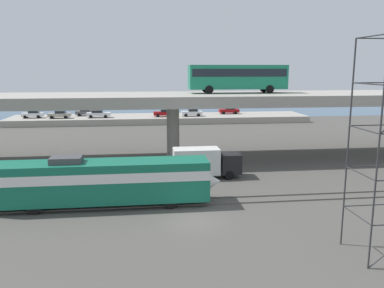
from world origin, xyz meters
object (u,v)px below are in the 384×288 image
(parked_car_5, at_px, (165,113))
(parked_car_6, at_px, (192,112))
(transit_bus_on_overpass, at_px, (238,76))
(parked_car_4, at_px, (60,114))
(parked_car_0, at_px, (229,110))
(train_locomotive, at_px, (115,179))
(service_truck_west, at_px, (205,162))
(parked_car_2, at_px, (86,112))
(parked_car_3, at_px, (98,114))
(parked_car_1, at_px, (33,114))

(parked_car_5, bearing_deg, parked_car_6, -179.02)
(transit_bus_on_overpass, height_order, parked_car_4, transit_bus_on_overpass)
(parked_car_0, bearing_deg, transit_bus_on_overpass, 79.07)
(train_locomotive, distance_m, service_truck_west, 11.28)
(service_truck_west, xyz_separation_m, parked_car_5, (-1.75, 41.76, 0.40))
(parked_car_2, xyz_separation_m, parked_car_3, (2.85, -3.58, 0.00))
(service_truck_west, height_order, parked_car_1, service_truck_west)
(parked_car_2, relative_size, parked_car_4, 1.01)
(parked_car_0, distance_m, parked_car_6, 9.10)
(parked_car_1, bearing_deg, parked_car_2, -164.89)
(train_locomotive, bearing_deg, transit_bus_on_overpass, 50.51)
(transit_bus_on_overpass, bearing_deg, parked_car_3, -57.62)
(parked_car_1, bearing_deg, parked_car_3, 175.95)
(parked_car_0, distance_m, parked_car_3, 27.52)
(train_locomotive, height_order, parked_car_6, train_locomotive)
(service_truck_west, height_order, parked_car_5, service_truck_west)
(parked_car_3, bearing_deg, parked_car_4, -178.62)
(parked_car_1, distance_m, parked_car_3, 12.79)
(parked_car_0, height_order, parked_car_3, same)
(transit_bus_on_overpass, height_order, service_truck_west, transit_bus_on_overpass)
(parked_car_3, bearing_deg, parked_car_1, 175.95)
(train_locomotive, distance_m, parked_car_0, 56.55)
(parked_car_6, bearing_deg, service_truck_west, 84.71)
(service_truck_west, distance_m, parked_car_5, 41.80)
(parked_car_6, bearing_deg, parked_car_1, -1.32)
(transit_bus_on_overpass, bearing_deg, parked_car_0, -100.93)
(service_truck_west, distance_m, parked_car_6, 42.04)
(transit_bus_on_overpass, distance_m, service_truck_west, 13.78)
(transit_bus_on_overpass, distance_m, parked_car_5, 34.03)
(parked_car_3, bearing_deg, parked_car_0, 7.22)
(service_truck_west, bearing_deg, parked_car_2, 111.46)
(service_truck_west, xyz_separation_m, parked_car_0, (12.36, 45.14, 0.40))
(parked_car_1, height_order, parked_car_3, same)
(train_locomotive, xyz_separation_m, parked_car_4, (-13.91, 48.94, -0.15))
(service_truck_west, xyz_separation_m, parked_car_3, (-14.94, 41.68, 0.41))
(train_locomotive, bearing_deg, parked_car_2, 100.03)
(parked_car_1, distance_m, parked_car_2, 10.26)
(service_truck_west, xyz_separation_m, parked_car_6, (3.87, 41.86, 0.40))
(parked_car_3, bearing_deg, train_locomotive, -82.49)
(parked_car_2, distance_m, parked_car_6, 21.92)
(parked_car_5, bearing_deg, transit_bus_on_overpass, 102.62)
(service_truck_west, height_order, parked_car_4, service_truck_west)
(parked_car_1, height_order, parked_car_2, same)
(transit_bus_on_overpass, height_order, parked_car_3, transit_bus_on_overpass)
(train_locomotive, bearing_deg, service_truck_west, 41.31)
(parked_car_0, relative_size, parked_car_5, 0.96)
(service_truck_west, relative_size, parked_car_1, 1.68)
(parked_car_0, bearing_deg, parked_car_5, 13.45)
(train_locomotive, height_order, parked_car_0, train_locomotive)
(parked_car_4, bearing_deg, service_truck_west, 118.33)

